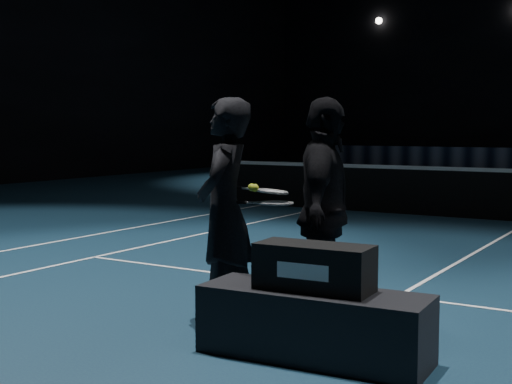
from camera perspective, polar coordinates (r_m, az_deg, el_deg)
net_post_left at (r=15.79m, az=-2.52°, el=1.09°), size 0.10×0.10×1.10m
player_bench at (r=5.26m, az=4.65°, el=-10.50°), size 1.71×0.66×0.50m
racket_bag at (r=5.16m, az=4.68°, el=-6.02°), size 0.86×0.41×0.34m
bag_signature at (r=5.01m, az=3.73°, el=-6.37°), size 0.39×0.03×0.11m
player_a at (r=6.09m, az=-2.54°, el=-1.52°), size 0.65×0.81×1.93m
player_b at (r=5.95m, az=5.46°, el=-1.68°), size 0.84×1.22×1.93m
racket_lower at (r=5.99m, az=1.66°, el=-0.90°), size 0.71×0.45×0.03m
racket_upper at (r=6.03m, az=1.25°, el=0.05°), size 0.71×0.49×0.10m
tennis_balls at (r=6.02m, az=-0.17°, el=0.50°), size 0.12×0.10×0.12m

